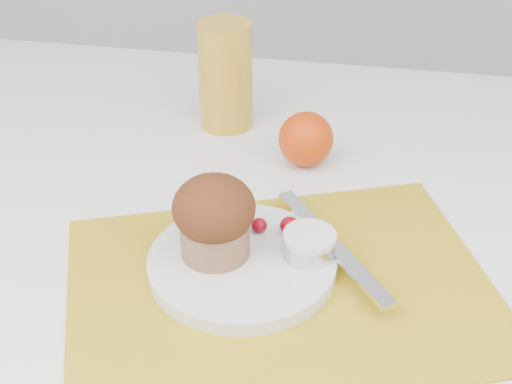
% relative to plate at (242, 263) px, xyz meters
% --- Properties ---
extents(placemat, '(0.52, 0.45, 0.00)m').
position_rel_plate_xyz_m(placemat, '(0.04, -0.02, -0.01)').
color(placemat, gold).
rests_on(placemat, table).
extents(plate, '(0.25, 0.25, 0.02)m').
position_rel_plate_xyz_m(plate, '(0.00, 0.00, 0.00)').
color(plate, silver).
rests_on(plate, placemat).
extents(ramekin, '(0.06, 0.06, 0.02)m').
position_rel_plate_xyz_m(ramekin, '(0.07, 0.02, 0.02)').
color(ramekin, silver).
rests_on(ramekin, plate).
extents(cream, '(0.07, 0.07, 0.01)m').
position_rel_plate_xyz_m(cream, '(0.07, 0.02, 0.03)').
color(cream, white).
rests_on(cream, ramekin).
extents(raspberry_near, '(0.02, 0.02, 0.02)m').
position_rel_plate_xyz_m(raspberry_near, '(0.01, 0.05, 0.02)').
color(raspberry_near, '#5B020C').
rests_on(raspberry_near, plate).
extents(raspberry_far, '(0.02, 0.02, 0.02)m').
position_rel_plate_xyz_m(raspberry_far, '(0.04, 0.05, 0.02)').
color(raspberry_far, '#5A0209').
rests_on(raspberry_far, plate).
extents(butter_knife, '(0.14, 0.18, 0.01)m').
position_rel_plate_xyz_m(butter_knife, '(0.09, 0.04, 0.01)').
color(butter_knife, silver).
rests_on(butter_knife, plate).
extents(orange, '(0.07, 0.07, 0.07)m').
position_rel_plate_xyz_m(orange, '(0.04, 0.23, 0.02)').
color(orange, '#D43D07').
rests_on(orange, table).
extents(juice_glass, '(0.10, 0.10, 0.15)m').
position_rel_plate_xyz_m(juice_glass, '(-0.09, 0.32, 0.06)').
color(juice_glass, gold).
rests_on(juice_glass, table).
extents(muffin, '(0.09, 0.09, 0.09)m').
position_rel_plate_xyz_m(muffin, '(-0.03, 0.00, 0.05)').
color(muffin, '#906545').
rests_on(muffin, plate).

